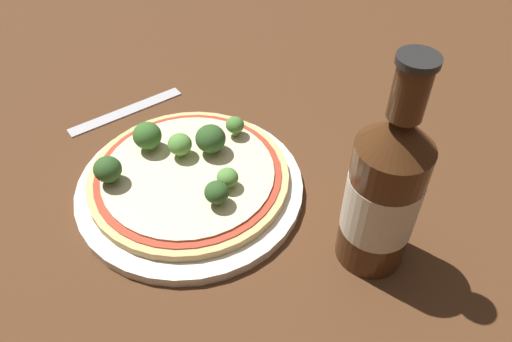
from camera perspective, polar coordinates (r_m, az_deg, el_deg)
ground_plane at (r=0.58m, az=-5.98°, el=-1.46°), size 3.00×3.00×0.00m
plate at (r=0.57m, az=-7.51°, el=-1.87°), size 0.26×0.26×0.01m
pizza at (r=0.57m, az=-7.75°, el=-0.39°), size 0.23×0.23×0.01m
broccoli_floret_0 at (r=0.56m, az=-16.59°, el=0.18°), size 0.03×0.03×0.03m
broccoli_floret_1 at (r=0.59m, az=-2.42°, el=5.26°), size 0.02×0.02×0.03m
broccoli_floret_2 at (r=0.57m, az=-5.22°, el=3.70°), size 0.03×0.03×0.04m
broccoli_floret_3 at (r=0.57m, az=-8.70°, el=3.02°), size 0.03×0.03×0.03m
broccoli_floret_4 at (r=0.53m, az=-3.28°, el=-0.78°), size 0.02×0.02×0.02m
broccoli_floret_5 at (r=0.59m, az=-12.32°, el=3.97°), size 0.03×0.03×0.04m
broccoli_floret_6 at (r=0.51m, az=-4.84°, el=-2.54°), size 0.03×0.03×0.03m
beer_bottle at (r=0.46m, az=14.38°, el=-2.37°), size 0.07×0.07×0.23m
fork at (r=0.70m, az=-14.60°, el=6.67°), size 0.06×0.16×0.00m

